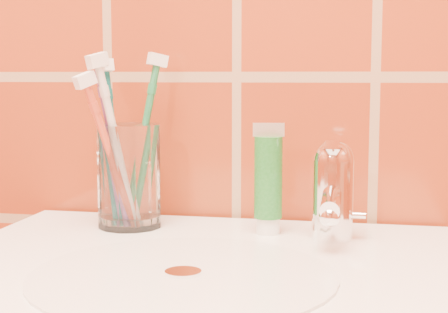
# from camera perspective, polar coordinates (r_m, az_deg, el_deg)

# --- Properties ---
(glass_tumbler) EXTENTS (0.10, 0.10, 0.13)m
(glass_tumbler) POSITION_cam_1_polar(r_m,az_deg,el_deg) (0.89, -7.87, -1.61)
(glass_tumbler) COLOR white
(glass_tumbler) RESTS_ON pedestal_sink
(toothpaste_tube) EXTENTS (0.04, 0.03, 0.14)m
(toothpaste_tube) POSITION_cam_1_polar(r_m,az_deg,el_deg) (0.84, 3.70, -2.15)
(toothpaste_tube) COLOR white
(toothpaste_tube) RESTS_ON pedestal_sink
(faucet) EXTENTS (0.05, 0.11, 0.12)m
(faucet) POSITION_cam_1_polar(r_m,az_deg,el_deg) (0.82, 9.02, -2.50)
(faucet) COLOR white
(faucet) RESTS_ON pedestal_sink
(toothbrush_0) EXTENTS (0.11, 0.11, 0.23)m
(toothbrush_0) POSITION_cam_1_polar(r_m,az_deg,el_deg) (0.90, -6.79, 1.33)
(toothbrush_0) COLOR #1F7443
(toothbrush_0) RESTS_ON glass_tumbler
(toothbrush_1) EXTENTS (0.08, 0.07, 0.23)m
(toothbrush_1) POSITION_cam_1_polar(r_m,az_deg,el_deg) (0.87, -9.22, 1.04)
(toothbrush_1) COLOR #75418D
(toothbrush_1) RESTS_ON glass_tumbler
(toothbrush_2) EXTENTS (0.14, 0.15, 0.22)m
(toothbrush_2) POSITION_cam_1_polar(r_m,az_deg,el_deg) (0.85, -9.40, 0.17)
(toothbrush_2) COLOR #B64027
(toothbrush_2) RESTS_ON glass_tumbler
(toothbrush_3) EXTENTS (0.11, 0.13, 0.23)m
(toothbrush_3) POSITION_cam_1_polar(r_m,az_deg,el_deg) (0.86, -8.91, 0.98)
(toothbrush_3) COLOR silver
(toothbrush_3) RESTS_ON glass_tumbler
(toothbrush_4) EXTENTS (0.10, 0.10, 0.23)m
(toothbrush_4) POSITION_cam_1_polar(r_m,az_deg,el_deg) (0.89, -9.14, 1.00)
(toothbrush_4) COLOR #0C6367
(toothbrush_4) RESTS_ON glass_tumbler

